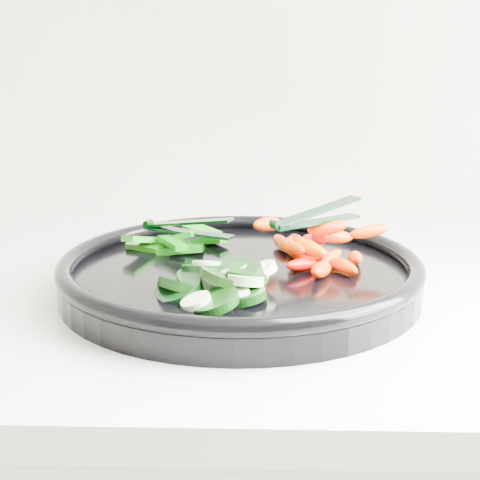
{
  "coord_description": "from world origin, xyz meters",
  "views": [
    {
      "loc": [
        0.46,
        1.0,
        1.16
      ],
      "look_at": [
        0.44,
        1.66,
        0.99
      ],
      "focal_mm": 50.0,
      "sensor_mm": 36.0,
      "label": 1
    }
  ],
  "objects": [
    {
      "name": "cucumber_pile",
      "position": [
        0.42,
        1.59,
        0.96
      ],
      "size": [
        0.13,
        0.14,
        0.04
      ],
      "color": "black",
      "rests_on": "veggie_tray"
    },
    {
      "name": "tong_carrot",
      "position": [
        0.52,
        1.69,
        1.0
      ],
      "size": [
        0.1,
        0.08,
        0.02
      ],
      "color": "black",
      "rests_on": "carrot_pile"
    },
    {
      "name": "tong_pepper",
      "position": [
        0.38,
        1.74,
        0.98
      ],
      "size": [
        0.11,
        0.06,
        0.02
      ],
      "color": "black",
      "rests_on": "pepper_pile"
    },
    {
      "name": "pepper_pile",
      "position": [
        0.37,
        1.73,
        0.96
      ],
      "size": [
        0.12,
        0.11,
        0.03
      ],
      "color": "#206A0A",
      "rests_on": "veggie_tray"
    },
    {
      "name": "veggie_tray",
      "position": [
        0.44,
        1.66,
        0.95
      ],
      "size": [
        0.46,
        0.46,
        0.04
      ],
      "color": "black",
      "rests_on": "counter"
    },
    {
      "name": "carrot_pile",
      "position": [
        0.52,
        1.69,
        0.97
      ],
      "size": [
        0.15,
        0.16,
        0.05
      ],
      "color": "#FF6300",
      "rests_on": "veggie_tray"
    }
  ]
}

